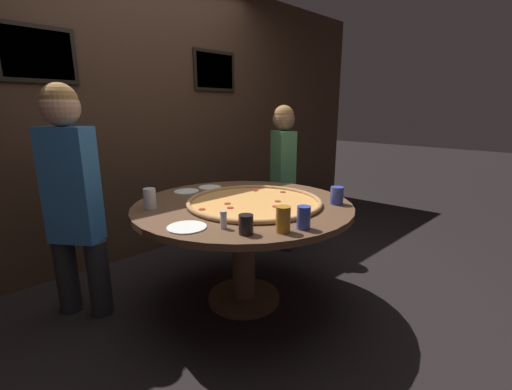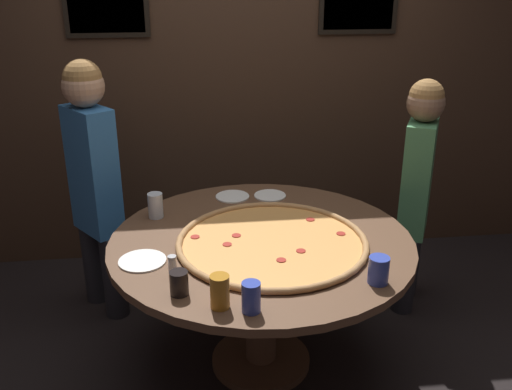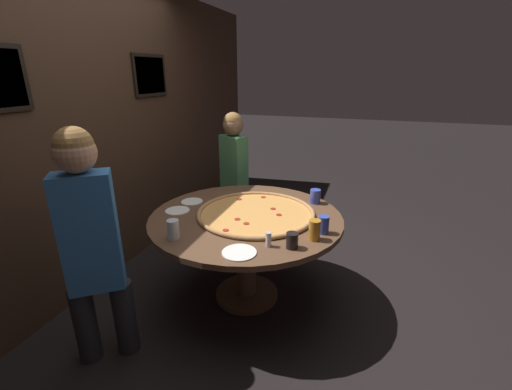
# 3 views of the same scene
# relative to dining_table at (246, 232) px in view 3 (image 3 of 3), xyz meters

# --- Properties ---
(ground_plane) EXTENTS (24.00, 24.00, 0.00)m
(ground_plane) POSITION_rel_dining_table_xyz_m (0.00, 0.00, -0.60)
(ground_plane) COLOR black
(back_wall) EXTENTS (6.40, 0.08, 2.60)m
(back_wall) POSITION_rel_dining_table_xyz_m (0.00, 1.34, 0.71)
(back_wall) COLOR #3D281C
(back_wall) RESTS_ON ground_plane
(dining_table) EXTENTS (1.48, 1.48, 0.74)m
(dining_table) POSITION_rel_dining_table_xyz_m (0.00, 0.00, 0.00)
(dining_table) COLOR brown
(dining_table) RESTS_ON ground_plane
(giant_pizza) EXTENTS (0.92, 0.92, 0.03)m
(giant_pizza) POSITION_rel_dining_table_xyz_m (0.04, -0.07, 0.15)
(giant_pizza) COLOR #E0994C
(giant_pizza) RESTS_ON dining_table
(drink_cup_far_left) EXTENTS (0.08, 0.08, 0.10)m
(drink_cup_far_left) POSITION_rel_dining_table_xyz_m (-0.39, -0.45, 0.19)
(drink_cup_far_left) COLOR black
(drink_cup_far_left) RESTS_ON dining_table
(drink_cup_near_right) EXTENTS (0.09, 0.09, 0.12)m
(drink_cup_near_right) POSITION_rel_dining_table_xyz_m (0.43, -0.46, 0.20)
(drink_cup_near_right) COLOR #384CB7
(drink_cup_near_right) RESTS_ON dining_table
(drink_cup_beside_pizza) EXTENTS (0.08, 0.08, 0.14)m
(drink_cup_beside_pizza) POSITION_rel_dining_table_xyz_m (-0.24, -0.57, 0.21)
(drink_cup_beside_pizza) COLOR #BC7A23
(drink_cup_beside_pizza) RESTS_ON dining_table
(drink_cup_centre_back) EXTENTS (0.08, 0.08, 0.13)m
(drink_cup_centre_back) POSITION_rel_dining_table_xyz_m (-0.52, 0.32, 0.21)
(drink_cup_centre_back) COLOR silver
(drink_cup_centre_back) RESTS_ON dining_table
(drink_cup_near_left) EXTENTS (0.07, 0.07, 0.12)m
(drink_cup_near_left) POSITION_rel_dining_table_xyz_m (-0.12, -0.61, 0.20)
(drink_cup_near_left) COLOR #384CB7
(drink_cup_near_left) RESTS_ON dining_table
(white_plate_left_side) EXTENTS (0.22, 0.22, 0.01)m
(white_plate_left_side) POSITION_rel_dining_table_xyz_m (-0.56, -0.16, 0.15)
(white_plate_left_side) COLOR white
(white_plate_left_side) RESTS_ON dining_table
(white_plate_beside_cup) EXTENTS (0.18, 0.18, 0.01)m
(white_plate_beside_cup) POSITION_rel_dining_table_xyz_m (0.12, 0.53, 0.15)
(white_plate_beside_cup) COLOR white
(white_plate_beside_cup) RESTS_ON dining_table
(white_plate_far_back) EXTENTS (0.19, 0.19, 0.01)m
(white_plate_far_back) POSITION_rel_dining_table_xyz_m (-0.10, 0.55, 0.15)
(white_plate_far_back) COLOR white
(white_plate_far_back) RESTS_ON dining_table
(condiment_shaker) EXTENTS (0.04, 0.04, 0.10)m
(condiment_shaker) POSITION_rel_dining_table_xyz_m (-0.42, -0.31, 0.19)
(condiment_shaker) COLOR silver
(condiment_shaker) RESTS_ON dining_table
(diner_side_right) EXTENTS (0.27, 0.37, 1.40)m
(diner_side_right) POSITION_rel_dining_table_xyz_m (0.98, 0.50, 0.20)
(diner_side_right) COLOR #232328
(diner_side_right) RESTS_ON ground_plane
(diner_side_left) EXTENTS (0.34, 0.39, 1.52)m
(diner_side_left) POSITION_rel_dining_table_xyz_m (-0.88, 0.66, 0.26)
(diner_side_left) COLOR #232328
(diner_side_left) RESTS_ON ground_plane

